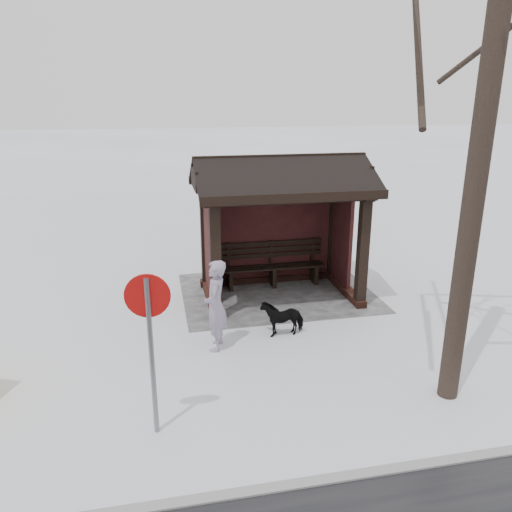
% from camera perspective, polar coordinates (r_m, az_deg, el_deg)
% --- Properties ---
extents(ground, '(120.00, 120.00, 0.00)m').
position_cam_1_polar(ground, '(11.07, 2.67, -4.59)').
color(ground, white).
rests_on(ground, ground).
extents(kerb, '(120.00, 0.15, 0.06)m').
position_cam_1_polar(kerb, '(6.62, 15.48, -22.50)').
color(kerb, gray).
rests_on(kerb, ground).
extents(trampled_patch, '(4.20, 3.20, 0.02)m').
position_cam_1_polar(trampled_patch, '(11.24, 2.42, -4.17)').
color(trampled_patch, '#96969B').
rests_on(trampled_patch, ground).
extents(bus_shelter, '(3.60, 2.40, 3.09)m').
position_cam_1_polar(bus_shelter, '(10.58, 2.63, 6.64)').
color(bus_shelter, '#361B13').
rests_on(bus_shelter, ground).
extents(pedestrian, '(0.52, 0.66, 1.61)m').
position_cam_1_polar(pedestrian, '(8.59, -4.63, -5.66)').
color(pedestrian, '#93869D').
rests_on(pedestrian, ground).
extents(dog, '(0.80, 0.43, 0.65)m').
position_cam_1_polar(dog, '(9.29, 3.02, -6.97)').
color(dog, black).
rests_on(dog, ground).
extents(road_sign, '(0.56, 0.11, 2.20)m').
position_cam_1_polar(road_sign, '(6.30, -12.11, -7.19)').
color(road_sign, slate).
rests_on(road_sign, ground).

